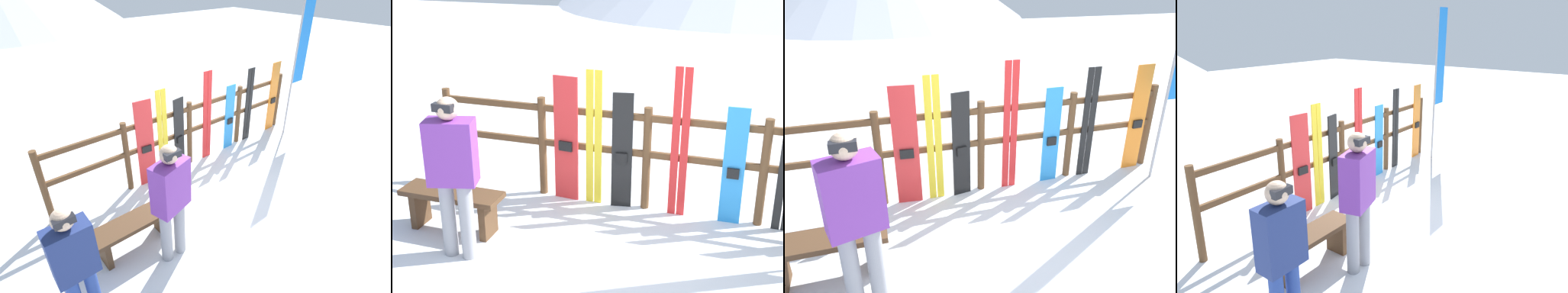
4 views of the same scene
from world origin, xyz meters
The scene contains 9 objects.
ground_plane centered at (0.00, 0.00, 0.00)m, with size 40.00×40.00×0.00m, color white.
fence centered at (0.00, 1.62, 0.75)m, with size 5.38×0.10×1.27m.
bench centered at (-1.91, 0.43, 0.34)m, with size 1.15×0.36×0.48m.
person_purple centered at (-1.57, -0.01, 0.98)m, with size 0.52×0.37×1.70m.
snowboard_red centered at (-0.99, 1.56, 0.78)m, with size 0.31×0.07×1.57m.
ski_pair_yellow centered at (-0.63, 1.56, 0.84)m, with size 0.20×0.02×1.67m.
snowboard_black_stripe centered at (-0.28, 1.56, 0.71)m, with size 0.24×0.09×1.43m.
ski_pair_red centered at (0.39, 1.56, 0.89)m, with size 0.19×0.02×1.78m.
snowboard_blue centered at (1.00, 1.56, 0.69)m, with size 0.24×0.06×1.38m.
Camera 2 is at (1.19, -4.20, 3.10)m, focal length 50.00 mm.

